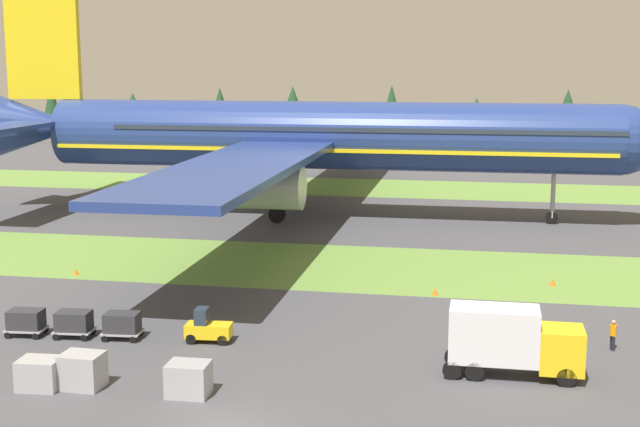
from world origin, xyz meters
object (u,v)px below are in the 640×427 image
object	(u,v)px
airliner	(308,135)
uld_container_2	(189,379)
baggage_tug	(207,328)
taxiway_marker_1	(76,272)
cargo_dolly_lead	(122,324)
uld_container_0	(40,374)
catering_truck	(512,339)
cargo_dolly_third	(26,320)
taxiway_marker_0	(553,282)
ground_crew_loader	(474,342)
uld_container_1	(82,371)
ground_crew_marshaller	(613,334)
taxiway_marker_3	(435,291)
cargo_dolly_second	(74,322)

from	to	relation	value
airliner	uld_container_2	bearing A→B (deg)	4.34
baggage_tug	taxiway_marker_1	size ratio (longest dim) A/B	5.53
cargo_dolly_lead	uld_container_0	distance (m)	8.17
catering_truck	taxiway_marker_1	xyz separation A→B (m)	(-31.67, 15.74, -1.71)
cargo_dolly_third	uld_container_0	size ratio (longest dim) A/B	1.16
uld_container_2	taxiway_marker_0	bearing A→B (deg)	53.21
airliner	uld_container_2	size ratio (longest dim) A/B	41.68
ground_crew_loader	uld_container_1	size ratio (longest dim) A/B	0.87
ground_crew_marshaller	taxiway_marker_1	size ratio (longest dim) A/B	3.56
uld_container_0	ground_crew_marshaller	bearing A→B (deg)	21.93
catering_truck	taxiway_marker_0	xyz separation A→B (m)	(3.26, 19.18, -1.67)
taxiway_marker_3	ground_crew_loader	bearing A→B (deg)	-77.06
uld_container_2	catering_truck	bearing A→B (deg)	20.20
cargo_dolly_third	taxiway_marker_3	xyz separation A→B (m)	(22.93, 13.60, -0.66)
uld_container_0	airliner	bearing A→B (deg)	86.47
ground_crew_loader	uld_container_2	bearing A→B (deg)	-172.07
cargo_dolly_lead	ground_crew_loader	size ratio (longest dim) A/B	1.33
ground_crew_marshaller	cargo_dolly_third	bearing A→B (deg)	-100.03
uld_container_0	uld_container_2	bearing A→B (deg)	4.17
uld_container_1	uld_container_2	size ratio (longest dim) A/B	1.00
cargo_dolly_second	catering_truck	size ratio (longest dim) A/B	0.33
ground_crew_marshaller	uld_container_2	bearing A→B (deg)	-79.04
cargo_dolly_third	taxiway_marker_3	distance (m)	26.67
baggage_tug	ground_crew_marshaller	distance (m)	22.78
baggage_tug	cargo_dolly_lead	xyz separation A→B (m)	(-5.01, -0.43, 0.10)
uld_container_1	uld_container_2	distance (m)	5.47
baggage_tug	cargo_dolly_second	size ratio (longest dim) A/B	1.16
ground_crew_marshaller	uld_container_1	bearing A→B (deg)	-84.04
uld_container_0	taxiway_marker_3	distance (m)	27.81
cargo_dolly_lead	cargo_dolly_third	distance (m)	5.80
cargo_dolly_lead	ground_crew_marshaller	world-z (taller)	ground_crew_marshaller
ground_crew_marshaller	ground_crew_loader	xyz separation A→B (m)	(-7.52, -2.94, 0.00)
cargo_dolly_second	catering_truck	xyz separation A→B (m)	(24.87, -1.70, 1.03)
cargo_dolly_second	cargo_dolly_third	size ratio (longest dim) A/B	1.00
uld_container_2	taxiway_marker_1	distance (m)	26.92
ground_crew_loader	taxiway_marker_0	size ratio (longest dim) A/B	3.08
cargo_dolly_lead	taxiway_marker_1	bearing A→B (deg)	-149.79
cargo_dolly_second	taxiway_marker_1	bearing A→B (deg)	-159.04
uld_container_0	taxiway_marker_0	bearing A→B (deg)	44.24
ground_crew_loader	taxiway_marker_1	bearing A→B (deg)	132.98
taxiway_marker_1	ground_crew_loader	bearing A→B (deg)	-24.27
catering_truck	uld_container_2	bearing A→B (deg)	-70.09
airliner	uld_container_1	distance (m)	49.90
baggage_tug	cargo_dolly_third	bearing A→B (deg)	-90.00
cargo_dolly_lead	ground_crew_marshaller	bearing A→B (deg)	91.95
cargo_dolly_third	uld_container_1	world-z (taller)	uld_container_1
catering_truck	uld_container_1	bearing A→B (deg)	-75.02
uld_container_1	taxiway_marker_1	size ratio (longest dim) A/B	4.10
cargo_dolly_third	taxiway_marker_1	world-z (taller)	cargo_dolly_third
taxiway_marker_3	cargo_dolly_third	bearing A→B (deg)	-149.32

